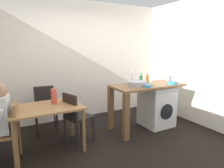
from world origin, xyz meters
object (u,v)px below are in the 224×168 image
at_px(bottle_squat_brown, 147,78).
at_px(bottle_clear_small, 151,76).
at_px(chair_opposite, 75,115).
at_px(vase, 54,96).
at_px(chair_spare_by_wall, 45,107).
at_px(chair_person_seat, 9,130).
at_px(utensil_crock, 169,78).
at_px(washing_machine, 157,106).
at_px(mixing_bowl, 147,86).
at_px(bottle_tall_green, 141,78).
at_px(colander, 172,83).
at_px(dining_table, 47,112).

height_order(bottle_squat_brown, bottle_clear_small, bottle_clear_small).
xyz_separation_m(chair_opposite, vase, (-0.33, 0.07, 0.36)).
xyz_separation_m(chair_spare_by_wall, bottle_clear_small, (2.12, -0.63, 0.54)).
bearing_deg(chair_person_seat, chair_opposite, -73.64).
xyz_separation_m(bottle_clear_small, utensil_crock, (0.40, -0.13, -0.06)).
distance_m(washing_machine, mixing_bowl, 0.71).
bearing_deg(utensil_crock, vase, 177.91).
height_order(bottle_clear_small, mixing_bowl, bottle_clear_small).
bearing_deg(utensil_crock, washing_machine, -171.90).
bearing_deg(bottle_tall_green, washing_machine, -50.36).
relative_size(chair_person_seat, bottle_clear_small, 3.10).
xyz_separation_m(chair_spare_by_wall, bottle_tall_green, (1.92, -0.54, 0.50)).
height_order(bottle_clear_small, colander, bottle_clear_small).
bearing_deg(vase, chair_opposite, -12.49).
xyz_separation_m(dining_table, washing_machine, (2.26, -0.04, -0.21)).
xyz_separation_m(mixing_bowl, colander, (0.63, -0.02, 0.00)).
bearing_deg(chair_person_seat, chair_spare_by_wall, -27.72).
bearing_deg(vase, colander, -8.91).
bearing_deg(bottle_squat_brown, bottle_tall_green, 147.20).
bearing_deg(bottle_tall_green, utensil_crock, -20.70).
relative_size(bottle_squat_brown, bottle_clear_small, 0.65).
xyz_separation_m(chair_spare_by_wall, bottle_squat_brown, (2.04, -0.61, 0.50)).
xyz_separation_m(bottle_clear_small, vase, (-2.08, -0.04, -0.19)).
xyz_separation_m(bottle_squat_brown, vase, (-1.99, -0.06, -0.14)).
relative_size(mixing_bowl, colander, 0.87).
relative_size(chair_person_seat, bottle_squat_brown, 4.75).
distance_m(bottle_tall_green, bottle_squat_brown, 0.13).
distance_m(utensil_crock, vase, 2.48).
xyz_separation_m(bottle_clear_small, colander, (0.22, -0.40, -0.10)).
bearing_deg(chair_opposite, washing_machine, 69.82).
distance_m(washing_machine, utensil_crock, 0.67).
distance_m(bottle_squat_brown, utensil_crock, 0.51).
distance_m(chair_opposite, utensil_crock, 2.20).
relative_size(chair_spare_by_wall, bottle_clear_small, 3.10).
bearing_deg(chair_opposite, colander, 63.76).
distance_m(dining_table, vase, 0.29).
bearing_deg(utensil_crock, colander, -123.70).
relative_size(chair_opposite, washing_machine, 1.05).
bearing_deg(chair_person_seat, dining_table, -69.82).
xyz_separation_m(mixing_bowl, utensil_crock, (0.81, 0.25, 0.04)).
distance_m(chair_opposite, bottle_squat_brown, 1.74).
height_order(utensil_crock, vase, utensil_crock).
xyz_separation_m(bottle_squat_brown, bottle_clear_small, (0.09, -0.02, 0.05)).
relative_size(washing_machine, utensil_crock, 2.87).
xyz_separation_m(bottle_tall_green, mixing_bowl, (-0.21, -0.48, -0.06)).
xyz_separation_m(dining_table, bottle_clear_small, (2.23, 0.14, 0.41)).
bearing_deg(chair_person_seat, utensil_crock, -79.14).
bearing_deg(dining_table, mixing_bowl, -7.53).
relative_size(utensil_crock, vase, 1.19).
height_order(dining_table, chair_person_seat, chair_person_seat).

